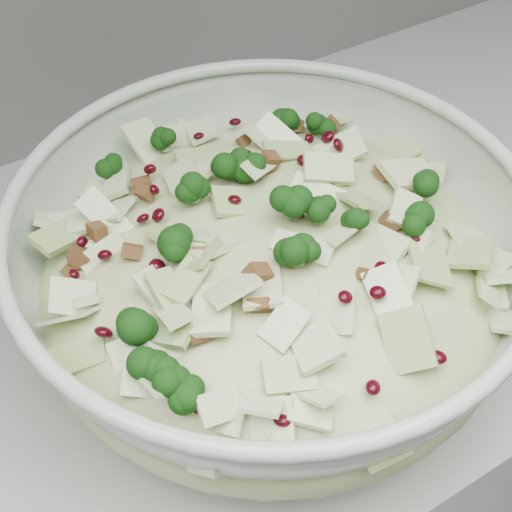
{
  "coord_description": "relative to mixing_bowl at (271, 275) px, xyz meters",
  "views": [
    {
      "loc": [
        -0.32,
        1.27,
        1.42
      ],
      "look_at": [
        -0.12,
        1.6,
        1.02
      ],
      "focal_mm": 50.0,
      "sensor_mm": 36.0,
      "label": 1
    }
  ],
  "objects": [
    {
      "name": "mixing_bowl",
      "position": [
        0.0,
        0.0,
        0.0
      ],
      "size": [
        0.49,
        0.49,
        0.17
      ],
      "rotation": [
        0.0,
        0.0,
        0.21
      ],
      "color": "#A6B6A6",
      "rests_on": "counter"
    },
    {
      "name": "counter",
      "position": [
        0.1,
        0.1,
        -0.54
      ],
      "size": [
        3.6,
        0.6,
        0.9
      ],
      "primitive_type": "cube",
      "color": "#A6A7A2",
      "rests_on": "floor"
    },
    {
      "name": "salad",
      "position": [
        0.0,
        -0.0,
        0.03
      ],
      "size": [
        0.44,
        0.44,
        0.17
      ],
      "rotation": [
        0.0,
        0.0,
        0.15
      ],
      "color": "tan",
      "rests_on": "mixing_bowl"
    }
  ]
}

